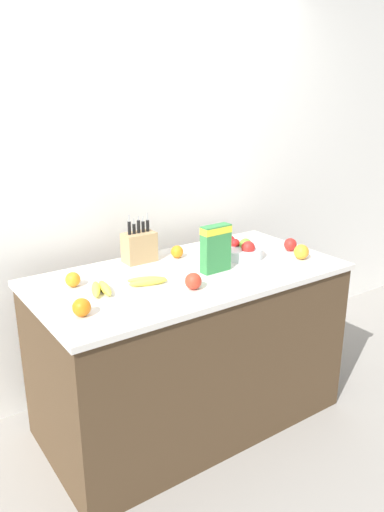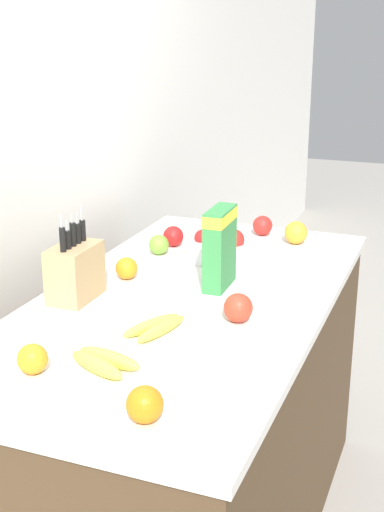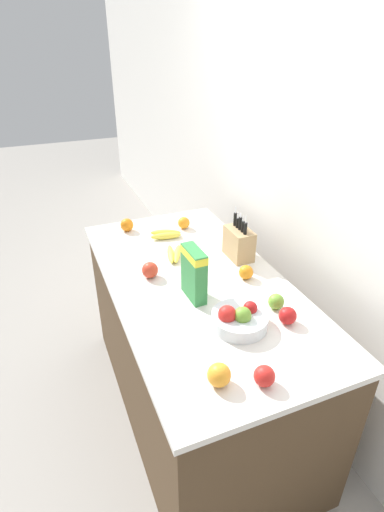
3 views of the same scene
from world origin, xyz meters
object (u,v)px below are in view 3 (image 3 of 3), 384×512
at_px(knife_block, 239,243).
at_px(apple_near_bananas, 150,270).
at_px(cereal_box, 194,271).
at_px(orange_mid_right, 184,223).
at_px(orange_near_bowl, 219,375).
at_px(apple_by_knife_block, 288,316).
at_px(orange_by_cereal, 246,272).
at_px(banana_bunch_left, 166,234).
at_px(apple_rightmost, 276,302).
at_px(orange_mid_left, 127,225).
at_px(fruit_bowl, 239,319).
at_px(apple_middle, 264,376).
at_px(banana_bunch_right, 174,254).

relative_size(knife_block, apple_near_bananas, 3.35).
xyz_separation_m(cereal_box, apple_near_bananas, (-0.24, -0.14, -0.10)).
height_order(cereal_box, orange_mid_right, cereal_box).
distance_m(cereal_box, orange_near_bowl, 0.54).
xyz_separation_m(apple_by_knife_block, orange_by_cereal, (-0.37, 0.01, -0.00)).
xyz_separation_m(banana_bunch_left, orange_by_cereal, (0.58, 0.22, 0.02)).
height_order(cereal_box, apple_rightmost, cereal_box).
bearing_deg(orange_mid_left, fruit_bowl, 11.03).
distance_m(banana_bunch_left, apple_by_knife_block, 0.98).
height_order(apple_rightmost, orange_mid_left, orange_mid_left).
bearing_deg(cereal_box, orange_mid_left, -173.46).
distance_m(orange_near_bowl, orange_mid_right, 1.28).
bearing_deg(apple_rightmost, orange_mid_right, -174.94).
xyz_separation_m(knife_block, apple_rightmost, (0.47, -0.06, -0.05)).
distance_m(apple_by_knife_block, orange_mid_right, 1.04).
bearing_deg(orange_near_bowl, orange_mid_right, 164.35).
height_order(fruit_bowl, orange_mid_left, fruit_bowl).
xyz_separation_m(knife_block, fruit_bowl, (0.52, -0.27, -0.05)).
distance_m(apple_middle, orange_mid_right, 1.30).
distance_m(apple_by_knife_block, orange_mid_left, 1.20).
relative_size(knife_block, apple_by_knife_block, 3.61).
bearing_deg(apple_rightmost, apple_near_bananas, -136.01).
relative_size(banana_bunch_left, orange_mid_left, 2.44).
bearing_deg(apple_near_bananas, knife_block, 91.60).
height_order(apple_by_knife_block, apple_rightmost, apple_by_knife_block).
bearing_deg(orange_mid_right, orange_by_cereal, 6.73).
xyz_separation_m(banana_bunch_left, orange_mid_left, (-0.18, -0.19, 0.02)).
bearing_deg(cereal_box, apple_middle, 0.96).
xyz_separation_m(apple_rightmost, orange_mid_right, (-0.93, -0.08, 0.00)).
xyz_separation_m(cereal_box, orange_near_bowl, (0.52, -0.12, -0.10)).
bearing_deg(banana_bunch_left, fruit_bowl, 1.03).
distance_m(cereal_box, apple_middle, 0.59).
height_order(banana_bunch_right, orange_near_bowl, orange_near_bowl).
bearing_deg(orange_by_cereal, apple_middle, -23.63).
bearing_deg(apple_rightmost, apple_by_knife_block, -6.06).
xyz_separation_m(orange_near_bowl, orange_by_cereal, (-0.57, 0.42, -0.01)).
distance_m(banana_bunch_left, orange_mid_left, 0.26).
bearing_deg(knife_block, fruit_bowl, -27.71).
distance_m(banana_bunch_right, orange_mid_left, 0.44).
xyz_separation_m(banana_bunch_right, apple_near_bananas, (0.15, -0.18, 0.02)).
height_order(banana_bunch_left, apple_by_knife_block, apple_by_knife_block).
bearing_deg(fruit_bowl, apple_near_bananas, -155.44).
xyz_separation_m(cereal_box, banana_bunch_right, (-0.39, 0.04, -0.12)).
height_order(apple_near_bananas, orange_mid_left, apple_near_bananas).
relative_size(fruit_bowl, banana_bunch_left, 1.21).
xyz_separation_m(apple_middle, orange_mid_left, (-1.39, -0.14, 0.00)).
distance_m(knife_block, apple_rightmost, 0.48).
distance_m(apple_rightmost, orange_mid_right, 0.93).
height_order(fruit_bowl, orange_near_bowl, fruit_bowl).
height_order(cereal_box, orange_by_cereal, cereal_box).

